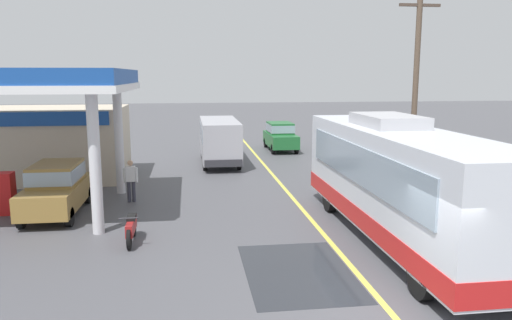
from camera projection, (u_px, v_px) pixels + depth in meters
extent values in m
plane|color=#4C4C51|center=(258.00, 158.00, 29.66)|extent=(120.00, 120.00, 0.00)
cube|color=#D8CC4C|center=(272.00, 174.00, 24.77)|extent=(0.16, 50.00, 0.01)
cube|color=#26282D|center=(298.00, 271.00, 12.47)|extent=(2.66, 4.09, 0.01)
cube|color=silver|center=(399.00, 179.00, 14.61)|extent=(2.50, 11.00, 2.90)
cube|color=red|center=(397.00, 214.00, 14.79)|extent=(2.54, 11.04, 0.56)
cube|color=#8C9EAD|center=(358.00, 165.00, 14.36)|extent=(0.06, 9.35, 1.10)
cube|color=#8C9EAD|center=(440.00, 163.00, 14.70)|extent=(0.06, 9.35, 1.10)
cube|color=#B2B2B7|center=(388.00, 121.00, 15.31)|extent=(1.60, 2.80, 0.36)
cylinder|color=black|center=(422.00, 277.00, 10.89)|extent=(0.30, 1.00, 1.00)
cylinder|color=black|center=(330.00, 198.00, 17.92)|extent=(0.30, 1.00, 1.00)
cylinder|color=black|center=(388.00, 196.00, 18.21)|extent=(0.30, 1.00, 1.00)
cylinder|color=silver|center=(95.00, 161.00, 15.11)|extent=(0.36, 0.36, 4.60)
cylinder|color=silver|center=(119.00, 139.00, 20.39)|extent=(0.36, 0.36, 4.60)
cube|color=red|center=(4.00, 193.00, 17.52)|extent=(0.70, 0.60, 1.50)
cube|color=beige|center=(49.00, 143.00, 23.41)|extent=(7.00, 4.40, 3.40)
cube|color=#194799|center=(33.00, 119.00, 21.00)|extent=(6.30, 0.10, 0.60)
cube|color=olive|center=(56.00, 195.00, 17.44)|extent=(1.70, 4.20, 0.80)
cube|color=olive|center=(56.00, 173.00, 17.51)|extent=(1.50, 2.31, 0.70)
cube|color=#8C9EAD|center=(56.00, 173.00, 17.51)|extent=(1.53, 2.35, 0.49)
cylinder|color=black|center=(21.00, 219.00, 15.95)|extent=(0.20, 0.64, 0.64)
cylinder|color=black|center=(69.00, 217.00, 16.15)|extent=(0.20, 0.64, 0.64)
cylinder|color=black|center=(47.00, 196.00, 18.88)|extent=(0.20, 0.64, 0.64)
cylinder|color=black|center=(87.00, 195.00, 19.08)|extent=(0.20, 0.64, 0.64)
cube|color=#A5A5AD|center=(219.00, 139.00, 27.53)|extent=(2.00, 6.00, 2.10)
cube|color=#8C9EAD|center=(219.00, 132.00, 27.46)|extent=(2.04, 5.10, 0.80)
cube|color=#2D2D33|center=(223.00, 163.00, 24.69)|extent=(1.90, 0.16, 0.36)
cylinder|color=black|center=(205.00, 163.00, 25.63)|extent=(0.22, 0.76, 0.76)
cylinder|color=black|center=(239.00, 162.00, 25.86)|extent=(0.22, 0.76, 0.76)
cylinder|color=black|center=(203.00, 152.00, 29.53)|extent=(0.22, 0.76, 0.76)
cylinder|color=black|center=(232.00, 151.00, 29.77)|extent=(0.22, 0.76, 0.76)
cylinder|color=black|center=(129.00, 239.00, 14.01)|extent=(0.10, 0.60, 0.60)
cylinder|color=black|center=(134.00, 226.00, 15.18)|extent=(0.10, 0.60, 0.60)
cube|color=maroon|center=(131.00, 226.00, 14.56)|extent=(0.20, 1.30, 0.36)
cube|color=black|center=(131.00, 217.00, 14.67)|extent=(0.24, 0.60, 0.12)
cylinder|color=#2D2D33|center=(128.00, 218.00, 13.96)|extent=(0.55, 0.04, 0.04)
cylinder|color=#33333F|center=(129.00, 192.00, 19.25)|extent=(0.14, 0.14, 0.82)
cylinder|color=#33333F|center=(134.00, 192.00, 19.27)|extent=(0.14, 0.14, 0.82)
cube|color=silver|center=(131.00, 174.00, 19.14)|extent=(0.36, 0.22, 0.60)
sphere|color=tan|center=(130.00, 163.00, 19.06)|extent=(0.22, 0.22, 0.22)
cylinder|color=silver|center=(125.00, 175.00, 19.11)|extent=(0.09, 0.09, 0.58)
cylinder|color=silver|center=(137.00, 175.00, 19.18)|extent=(0.09, 0.09, 0.58)
cube|color=#1E602D|center=(280.00, 139.00, 32.47)|extent=(1.70, 4.20, 0.80)
cube|color=#1E602D|center=(280.00, 128.00, 32.54)|extent=(1.50, 2.31, 0.70)
cube|color=#8C9EAD|center=(280.00, 128.00, 32.54)|extent=(1.53, 2.35, 0.49)
cylinder|color=black|center=(273.00, 149.00, 30.98)|extent=(0.20, 0.64, 0.64)
cylinder|color=black|center=(296.00, 149.00, 31.18)|extent=(0.20, 0.64, 0.64)
cylinder|color=black|center=(266.00, 143.00, 33.91)|extent=(0.20, 0.64, 0.64)
cylinder|color=black|center=(287.00, 142.00, 34.11)|extent=(0.20, 0.64, 0.64)
cylinder|color=brown|center=(415.00, 91.00, 21.32)|extent=(0.24, 0.24, 8.40)
cube|color=#4C3D33|center=(420.00, 5.00, 20.71)|extent=(1.80, 0.12, 0.12)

